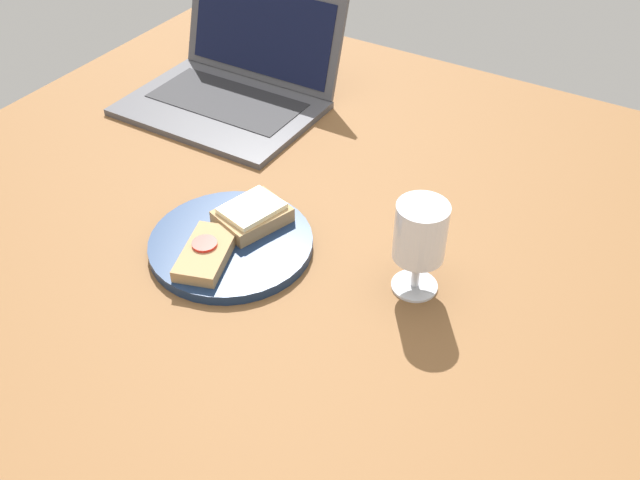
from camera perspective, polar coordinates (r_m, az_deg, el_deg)
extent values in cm
cube|color=brown|center=(105.52, -2.79, -1.75)|extent=(140.00, 140.00, 3.00)
cylinder|color=navy|center=(105.80, -7.13, -0.30)|extent=(24.17, 24.17, 1.57)
cube|color=#A88456|center=(102.03, -9.07, -1.07)|extent=(9.51, 12.95, 1.80)
cylinder|color=red|center=(101.98, -9.22, -0.29)|extent=(3.63, 3.63, 0.44)
cube|color=#A88456|center=(107.43, -5.43, 1.91)|extent=(10.57, 12.03, 2.27)
cube|color=#F4EAB7|center=(106.49, -5.48, 2.56)|extent=(8.59, 9.98, 0.81)
cylinder|color=white|center=(100.07, 7.55, -3.64)|extent=(6.47, 6.47, 0.40)
cylinder|color=white|center=(98.10, 7.69, -2.41)|extent=(1.15, 1.15, 5.40)
cylinder|color=white|center=(93.66, 8.05, 0.67)|extent=(7.02, 7.02, 8.29)
cylinder|color=white|center=(94.29, 8.00, 0.20)|extent=(6.46, 6.46, 6.28)
cube|color=#4C4C51|center=(139.32, -8.02, 10.38)|extent=(35.74, 24.95, 1.23)
cube|color=#232326|center=(140.49, -7.48, 11.02)|extent=(29.31, 13.72, 0.16)
cube|color=#4C4C51|center=(145.77, -4.59, 16.35)|extent=(35.03, 6.45, 18.58)
cube|color=black|center=(145.40, -4.71, 16.28)|extent=(31.45, 4.93, 15.46)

